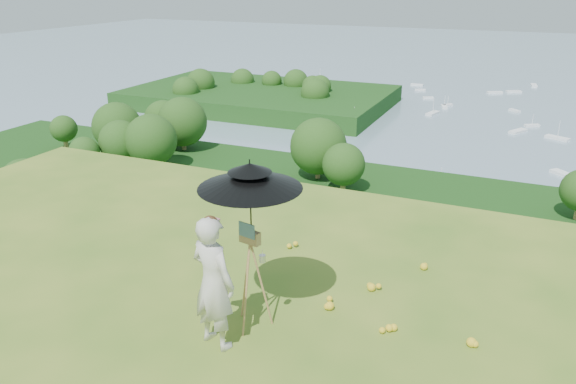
% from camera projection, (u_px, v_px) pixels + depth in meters
% --- Properties ---
extents(ground, '(14.00, 14.00, 0.00)m').
position_uv_depth(ground, '(70.00, 345.00, 7.41)').
color(ground, '#457321').
rests_on(ground, ground).
extents(shoreline_tier, '(170.00, 28.00, 8.00)m').
position_uv_depth(shoreline_tier, '(470.00, 265.00, 84.40)').
color(shoreline_tier, gray).
rests_on(shoreline_tier, bay_water).
extents(bay_water, '(700.00, 700.00, 0.00)m').
position_uv_depth(bay_water, '(522.00, 79.00, 224.57)').
color(bay_water, '#7290A4').
rests_on(bay_water, ground).
extents(peninsula, '(90.00, 60.00, 12.00)m').
position_uv_depth(peninsula, '(260.00, 89.00, 178.41)').
color(peninsula, '#133C10').
rests_on(peninsula, bay_water).
extents(slope_trees, '(110.00, 50.00, 6.00)m').
position_uv_depth(slope_trees, '(435.00, 251.00, 42.69)').
color(slope_trees, '#254B16').
rests_on(slope_trees, forest_slope).
extents(harbor_town, '(110.00, 22.00, 5.00)m').
position_uv_depth(harbor_town, '(475.00, 225.00, 82.06)').
color(harbor_town, silver).
rests_on(harbor_town, shoreline_tier).
extents(moored_boats, '(140.00, 140.00, 0.70)m').
position_uv_depth(moored_boats, '(463.00, 118.00, 161.69)').
color(moored_boats, white).
rests_on(moored_boats, bay_water).
extents(wildflowers, '(10.00, 10.50, 0.12)m').
position_uv_depth(wildflowers, '(83.00, 331.00, 7.60)').
color(wildflowers, yellow).
rests_on(wildflowers, ground).
extents(painter, '(0.76, 0.60, 1.84)m').
position_uv_depth(painter, '(213.00, 282.00, 7.12)').
color(painter, beige).
rests_on(painter, ground).
extents(field_easel, '(0.72, 0.72, 1.58)m').
position_uv_depth(field_easel, '(251.00, 275.00, 7.55)').
color(field_easel, '#AF7249').
rests_on(field_easel, ground).
extents(sun_umbrella, '(1.66, 1.66, 1.12)m').
position_uv_depth(sun_umbrella, '(251.00, 201.00, 7.19)').
color(sun_umbrella, black).
rests_on(sun_umbrella, field_easel).
extents(painter_cap, '(0.25, 0.28, 0.10)m').
position_uv_depth(painter_cap, '(210.00, 220.00, 6.81)').
color(painter_cap, '#DC7889').
rests_on(painter_cap, painter).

